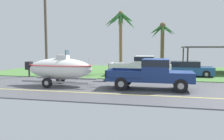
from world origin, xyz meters
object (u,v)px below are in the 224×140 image
(boat_on_trailer, at_px, (60,69))
(parked_sedan_near, at_px, (186,69))
(parked_pickup_background, at_px, (144,65))
(utility_pole, at_px, (46,29))
(pickup_truck_towing, at_px, (155,73))
(palm_tree_mid, at_px, (121,24))
(carport_awning, at_px, (215,48))
(palm_tree_near_right, at_px, (162,35))

(boat_on_trailer, bearing_deg, parked_sedan_near, 39.05)
(parked_pickup_background, bearing_deg, utility_pole, -169.30)
(pickup_truck_towing, bearing_deg, parked_pickup_background, 100.80)
(parked_sedan_near, relative_size, palm_tree_mid, 0.70)
(pickup_truck_towing, bearing_deg, palm_tree_mid, 113.83)
(boat_on_trailer, height_order, palm_tree_mid, palm_tree_mid)
(parked_sedan_near, bearing_deg, palm_tree_mid, 167.40)
(carport_awning, distance_m, palm_tree_near_right, 5.99)
(carport_awning, xyz_separation_m, palm_tree_mid, (-9.35, -2.77, 2.37))
(pickup_truck_towing, distance_m, boat_on_trailer, 6.32)
(carport_awning, xyz_separation_m, palm_tree_near_right, (-5.36, 2.21, 1.53))
(parked_pickup_background, bearing_deg, palm_tree_mid, 141.19)
(parked_pickup_background, xyz_separation_m, parked_sedan_near, (3.71, 0.64, -0.35))
(parked_sedan_near, height_order, carport_awning, carport_awning)
(parked_sedan_near, distance_m, carport_awning, 5.54)
(boat_on_trailer, height_order, carport_awning, carport_awning)
(parked_pickup_background, height_order, parked_sedan_near, parked_pickup_background)
(palm_tree_near_right, distance_m, palm_tree_mid, 6.44)
(parked_sedan_near, relative_size, palm_tree_near_right, 0.79)
(palm_tree_mid, bearing_deg, parked_sedan_near, -12.60)
(utility_pole, bearing_deg, parked_sedan_near, 10.42)
(utility_pole, bearing_deg, carport_awning, 22.57)
(boat_on_trailer, height_order, utility_pole, utility_pole)
(boat_on_trailer, distance_m, palm_tree_mid, 9.68)
(boat_on_trailer, bearing_deg, palm_tree_near_right, 64.17)
(palm_tree_near_right, distance_m, utility_pole, 13.35)
(parked_pickup_background, xyz_separation_m, carport_awning, (6.82, 4.81, 1.56))
(parked_pickup_background, distance_m, carport_awning, 8.49)
(carport_awning, relative_size, palm_tree_near_right, 1.14)
(parked_pickup_background, xyz_separation_m, palm_tree_mid, (-2.53, 2.03, 3.93))
(parked_sedan_near, height_order, utility_pole, utility_pole)
(boat_on_trailer, distance_m, carport_awning, 16.47)
(parked_pickup_background, bearing_deg, parked_sedan_near, 9.75)
(boat_on_trailer, height_order, palm_tree_near_right, palm_tree_near_right)
(utility_pole, bearing_deg, palm_tree_near_right, 40.45)
(boat_on_trailer, relative_size, carport_awning, 0.91)
(parked_pickup_background, height_order, carport_awning, carport_awning)
(parked_pickup_background, distance_m, palm_tree_mid, 5.10)
(parked_sedan_near, height_order, palm_tree_near_right, palm_tree_near_right)
(carport_awning, relative_size, utility_pole, 0.78)
(parked_pickup_background, bearing_deg, boat_on_trailer, -128.03)
(boat_on_trailer, height_order, parked_sedan_near, boat_on_trailer)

